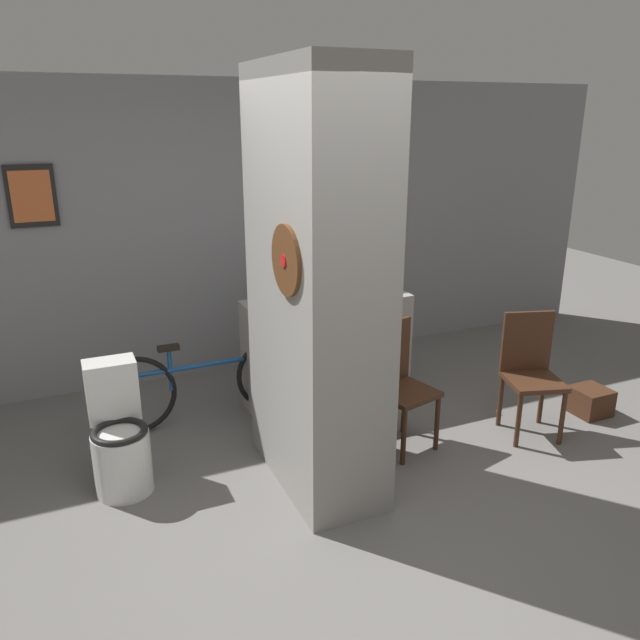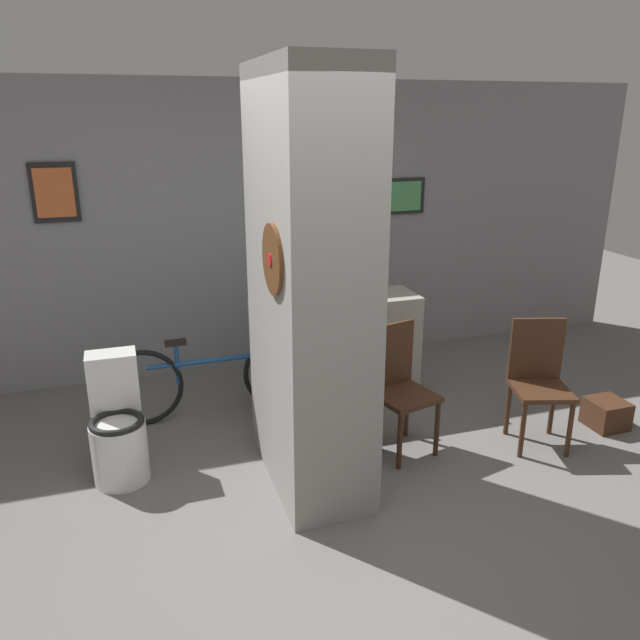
{
  "view_description": "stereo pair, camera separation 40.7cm",
  "coord_description": "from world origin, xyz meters",
  "px_view_note": "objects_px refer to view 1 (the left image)",
  "views": [
    {
      "loc": [
        -1.52,
        -2.78,
        2.32
      ],
      "look_at": [
        0.13,
        0.96,
        0.95
      ],
      "focal_mm": 35.0,
      "sensor_mm": 36.0,
      "label": 1
    },
    {
      "loc": [
        -1.14,
        -2.93,
        2.32
      ],
      "look_at": [
        0.13,
        0.96,
        0.95
      ],
      "focal_mm": 35.0,
      "sensor_mm": 36.0,
      "label": 2
    }
  ],
  "objects_px": {
    "bicycle": "(207,382)",
    "chair_by_doorway": "(530,369)",
    "toilet": "(119,438)",
    "bottle_tall": "(310,287)",
    "chair_near_pillar": "(398,380)"
  },
  "relations": [
    {
      "from": "toilet",
      "to": "chair_near_pillar",
      "type": "bearing_deg",
      "value": -7.41
    },
    {
      "from": "toilet",
      "to": "bottle_tall",
      "type": "relative_size",
      "value": 2.44
    },
    {
      "from": "toilet",
      "to": "chair_by_doorway",
      "type": "xyz_separation_m",
      "value": [
        2.91,
        -0.47,
        0.16
      ]
    },
    {
      "from": "bicycle",
      "to": "chair_by_doorway",
      "type": "bearing_deg",
      "value": -27.54
    },
    {
      "from": "chair_near_pillar",
      "to": "chair_by_doorway",
      "type": "height_order",
      "value": "same"
    },
    {
      "from": "chair_near_pillar",
      "to": "bottle_tall",
      "type": "bearing_deg",
      "value": 98.49
    },
    {
      "from": "toilet",
      "to": "bicycle",
      "type": "height_order",
      "value": "toilet"
    },
    {
      "from": "toilet",
      "to": "chair_by_doorway",
      "type": "bearing_deg",
      "value": -9.12
    },
    {
      "from": "toilet",
      "to": "chair_by_doorway",
      "type": "relative_size",
      "value": 0.88
    },
    {
      "from": "chair_near_pillar",
      "to": "bicycle",
      "type": "relative_size",
      "value": 0.53
    },
    {
      "from": "toilet",
      "to": "chair_by_doorway",
      "type": "height_order",
      "value": "chair_by_doorway"
    },
    {
      "from": "chair_near_pillar",
      "to": "bottle_tall",
      "type": "distance_m",
      "value": 1.02
    },
    {
      "from": "chair_near_pillar",
      "to": "chair_by_doorway",
      "type": "distance_m",
      "value": 1.03
    },
    {
      "from": "chair_near_pillar",
      "to": "bottle_tall",
      "type": "xyz_separation_m",
      "value": [
        -0.33,
        0.82,
        0.52
      ]
    },
    {
      "from": "chair_by_doorway",
      "to": "bicycle",
      "type": "xyz_separation_m",
      "value": [
        -2.17,
        1.13,
        -0.17
      ]
    }
  ]
}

